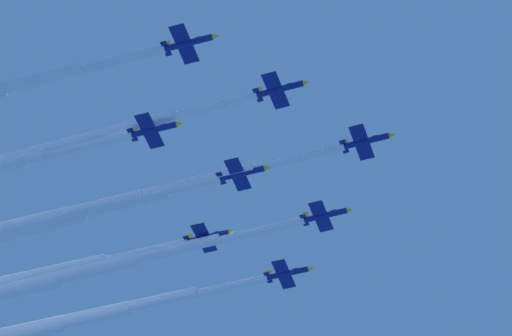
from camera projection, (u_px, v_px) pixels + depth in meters
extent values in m
cylinder|color=navy|center=(365.00, 142.00, 218.92)|extent=(9.06, 2.67, 1.13)
cone|color=yellow|center=(392.00, 135.00, 217.88)|extent=(1.47, 1.28, 1.07)
cylinder|color=black|center=(339.00, 148.00, 219.89)|extent=(0.74, 0.94, 0.84)
ellipsoid|color=black|center=(375.00, 137.00, 218.86)|extent=(2.01, 1.09, 0.70)
cube|color=navy|center=(362.00, 142.00, 218.99)|extent=(4.12, 8.74, 0.34)
cube|color=yellow|center=(367.00, 157.00, 221.53)|extent=(2.39, 1.09, 0.12)
cube|color=yellow|center=(356.00, 127.00, 216.56)|extent=(2.39, 1.09, 0.12)
cube|color=navy|center=(344.00, 147.00, 219.69)|extent=(1.64, 3.34, 0.18)
cube|color=yellow|center=(344.00, 143.00, 220.39)|extent=(1.41, 0.41, 1.90)
cylinder|color=white|center=(292.00, 159.00, 221.70)|extent=(19.52, 4.81, 1.43)
cylinder|color=white|center=(203.00, 180.00, 224.99)|extent=(19.65, 5.52, 2.15)
cylinder|color=white|center=(118.00, 203.00, 228.75)|extent=(19.77, 6.23, 2.87)
cylinder|color=white|center=(36.00, 225.00, 232.52)|extent=(19.89, 6.93, 3.58)
cylinder|color=navy|center=(324.00, 216.00, 229.70)|extent=(9.07, 2.76, 1.17)
cone|color=yellow|center=(350.00, 210.00, 228.68)|extent=(1.48, 1.33, 1.12)
cylinder|color=black|center=(300.00, 221.00, 230.66)|extent=(0.75, 0.97, 0.88)
ellipsoid|color=black|center=(334.00, 212.00, 229.63)|extent=(2.01, 1.13, 0.73)
cube|color=navy|center=(321.00, 217.00, 229.78)|extent=(4.16, 8.74, 0.73)
cube|color=yellow|center=(327.00, 229.00, 232.44)|extent=(2.39, 1.10, 0.15)
cube|color=yellow|center=(315.00, 203.00, 227.21)|extent=(2.39, 1.10, 0.15)
cube|color=navy|center=(304.00, 220.00, 230.47)|extent=(1.65, 3.34, 0.33)
cube|color=yellow|center=(304.00, 216.00, 231.14)|extent=(1.42, 0.50, 1.90)
cylinder|color=white|center=(255.00, 231.00, 232.42)|extent=(19.33, 4.93, 1.50)
cylinder|color=white|center=(172.00, 250.00, 235.62)|extent=(19.46, 5.67, 2.24)
cylinder|color=white|center=(92.00, 270.00, 239.31)|extent=(19.60, 6.40, 2.99)
cylinder|color=white|center=(14.00, 289.00, 243.01)|extent=(19.73, 7.14, 3.74)
cylinder|color=navy|center=(279.00, 90.00, 213.39)|extent=(9.07, 2.70, 1.17)
cone|color=yellow|center=(306.00, 82.00, 212.35)|extent=(1.47, 1.32, 1.11)
cylinder|color=black|center=(253.00, 96.00, 214.37)|extent=(0.74, 0.97, 0.87)
ellipsoid|color=black|center=(289.00, 85.00, 213.31)|extent=(2.01, 1.12, 0.73)
cube|color=navy|center=(276.00, 91.00, 213.46)|extent=(4.11, 8.73, 0.67)
cube|color=yellow|center=(282.00, 106.00, 216.10)|extent=(2.39, 1.09, 0.14)
cube|color=yellow|center=(269.00, 74.00, 210.92)|extent=(2.39, 1.09, 0.14)
cube|color=navy|center=(258.00, 95.00, 214.17)|extent=(1.63, 3.34, 0.30)
cube|color=yellow|center=(258.00, 91.00, 214.84)|extent=(1.42, 0.48, 1.90)
cylinder|color=white|center=(211.00, 107.00, 215.98)|extent=(17.29, 4.44, 1.48)
cylinder|color=white|center=(131.00, 127.00, 218.87)|extent=(17.42, 5.17, 2.23)
cylinder|color=white|center=(55.00, 148.00, 222.25)|extent=(17.55, 5.90, 2.97)
cylinder|color=navy|center=(241.00, 174.00, 223.00)|extent=(9.06, 2.88, 1.18)
cone|color=yellow|center=(267.00, 168.00, 222.02)|extent=(1.49, 1.35, 1.12)
cylinder|color=black|center=(216.00, 179.00, 223.92)|extent=(0.76, 0.99, 0.89)
ellipsoid|color=black|center=(251.00, 170.00, 222.94)|extent=(2.02, 1.16, 0.74)
cube|color=navy|center=(238.00, 175.00, 223.07)|extent=(4.25, 8.75, 0.80)
cube|color=yellow|center=(244.00, 188.00, 225.76)|extent=(2.39, 1.13, 0.15)
cube|color=yellow|center=(231.00, 160.00, 220.47)|extent=(2.39, 1.13, 0.15)
cube|color=navy|center=(221.00, 178.00, 223.73)|extent=(1.69, 3.35, 0.35)
cube|color=yellow|center=(221.00, 175.00, 224.40)|extent=(1.43, 0.53, 1.90)
cylinder|color=white|center=(176.00, 189.00, 225.44)|extent=(17.30, 4.78, 1.51)
cylinder|color=white|center=(99.00, 205.00, 228.17)|extent=(17.45, 5.52, 2.26)
cylinder|color=white|center=(26.00, 224.00, 231.38)|extent=(17.59, 6.26, 3.01)
cylinder|color=navy|center=(286.00, 274.00, 242.46)|extent=(9.05, 2.80, 1.13)
cone|color=yellow|center=(311.00, 268.00, 241.47)|extent=(1.48, 1.30, 1.07)
cylinder|color=black|center=(263.00, 278.00, 243.39)|extent=(0.75, 0.94, 0.85)
ellipsoid|color=black|center=(296.00, 270.00, 242.42)|extent=(2.01, 1.12, 0.70)
cube|color=navy|center=(284.00, 274.00, 242.53)|extent=(4.24, 8.76, 0.36)
cube|color=yellow|center=(289.00, 286.00, 245.08)|extent=(2.39, 1.12, 0.12)
cube|color=yellow|center=(278.00, 261.00, 240.08)|extent=(2.39, 1.12, 0.12)
cube|color=navy|center=(268.00, 277.00, 243.20)|extent=(1.68, 3.35, 0.18)
cube|color=yellow|center=(268.00, 274.00, 243.90)|extent=(1.41, 0.43, 1.90)
cylinder|color=white|center=(227.00, 286.00, 244.89)|extent=(16.88, 4.60, 1.44)
cylinder|color=white|center=(157.00, 300.00, 247.57)|extent=(17.01, 5.30, 2.15)
cylinder|color=white|center=(91.00, 316.00, 250.72)|extent=(17.15, 6.01, 2.87)
cylinder|color=white|center=(26.00, 331.00, 253.88)|extent=(17.28, 6.71, 3.59)
cylinder|color=navy|center=(187.00, 43.00, 206.03)|extent=(9.05, 2.88, 1.16)
cone|color=yellow|center=(216.00, 36.00, 205.06)|extent=(1.49, 1.33, 1.10)
cylinder|color=black|center=(161.00, 50.00, 206.94)|extent=(0.76, 0.97, 0.87)
ellipsoid|color=black|center=(198.00, 39.00, 205.98)|extent=(2.02, 1.15, 0.72)
cube|color=navy|center=(184.00, 44.00, 206.09)|extent=(4.28, 8.76, 0.59)
cube|color=yellow|center=(192.00, 61.00, 208.72)|extent=(2.39, 1.14, 0.14)
cube|color=yellow|center=(177.00, 27.00, 203.56)|extent=(2.39, 1.14, 0.14)
cube|color=navy|center=(166.00, 49.00, 206.75)|extent=(1.70, 3.35, 0.27)
cube|color=yellow|center=(166.00, 45.00, 207.43)|extent=(1.42, 0.49, 1.90)
cylinder|color=white|center=(118.00, 61.00, 208.42)|extent=(17.06, 4.77, 1.47)
cylinder|color=white|center=(37.00, 80.00, 211.08)|extent=(17.20, 5.49, 2.21)
cylinder|color=navy|center=(207.00, 237.00, 235.41)|extent=(9.06, 2.85, 1.18)
cone|color=yellow|center=(232.00, 232.00, 234.43)|extent=(1.49, 1.34, 1.12)
cylinder|color=black|center=(183.00, 242.00, 236.34)|extent=(0.76, 0.98, 0.88)
ellipsoid|color=black|center=(216.00, 233.00, 235.36)|extent=(2.02, 1.15, 0.73)
cube|color=navy|center=(204.00, 238.00, 235.48)|extent=(4.23, 8.75, 0.74)
cube|color=yellow|center=(210.00, 250.00, 238.16)|extent=(2.39, 1.13, 0.15)
cube|color=yellow|center=(197.00, 225.00, 232.91)|extent=(2.39, 1.13, 0.15)
cube|color=navy|center=(188.00, 241.00, 236.15)|extent=(1.68, 3.35, 0.33)
cube|color=yellow|center=(188.00, 238.00, 236.82)|extent=(1.42, 0.51, 1.90)
cylinder|color=white|center=(141.00, 252.00, 238.06)|extent=(19.46, 5.15, 1.50)
cylinder|color=white|center=(60.00, 269.00, 241.18)|extent=(19.60, 5.89, 2.24)
cylinder|color=navy|center=(152.00, 130.00, 216.11)|extent=(9.05, 2.91, 1.17)
cone|color=yellow|center=(180.00, 124.00, 215.15)|extent=(1.49, 1.34, 1.11)
cylinder|color=black|center=(127.00, 136.00, 217.02)|extent=(0.76, 0.98, 0.87)
ellipsoid|color=black|center=(163.00, 126.00, 216.07)|extent=(2.02, 1.16, 0.73)
cube|color=navy|center=(150.00, 131.00, 216.18)|extent=(4.30, 8.76, 0.66)
cube|color=yellow|center=(157.00, 146.00, 218.84)|extent=(2.39, 1.14, 0.14)
cube|color=yellow|center=(142.00, 115.00, 213.62)|extent=(2.39, 1.14, 0.14)
cube|color=navy|center=(132.00, 135.00, 216.83)|extent=(1.71, 3.35, 0.30)
cube|color=yellow|center=(133.00, 131.00, 217.51)|extent=(1.42, 0.51, 1.90)
cylinder|color=white|center=(83.00, 147.00, 218.64)|extent=(18.84, 5.18, 1.48)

